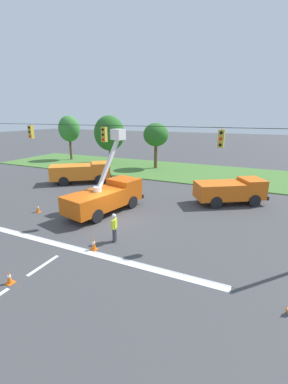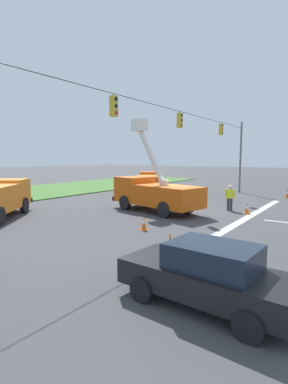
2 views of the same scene
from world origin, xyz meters
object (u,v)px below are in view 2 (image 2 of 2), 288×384
object	(u,v)px
traffic_cone_mid_right	(144,223)
traffic_cone_near_bucket	(170,243)
sedan_black	(208,274)
traffic_cone_lane_edge_a	(287,194)
utility_truck_support_near	(150,182)
road_worker	(230,196)
utility_truck_bucket_lift	(154,192)
traffic_cone_far_left	(247,208)
traffic_cone_far_right	(227,250)

from	to	relation	value
traffic_cone_mid_right	traffic_cone_near_bucket	xyz separation A→B (m)	(-2.47, -2.91, 0.05)
sedan_black	traffic_cone_lane_edge_a	bearing A→B (deg)	4.78
sedan_black	traffic_cone_lane_edge_a	size ratio (longest dim) A/B	5.46
traffic_cone_mid_right	traffic_cone_near_bucket	bearing A→B (deg)	-130.30
utility_truck_support_near	road_worker	distance (m)	11.43
utility_truck_bucket_lift	utility_truck_support_near	bearing A→B (deg)	35.33
sedan_black	traffic_cone_mid_right	xyz separation A→B (m)	(5.42, 5.66, -0.44)
sedan_black	traffic_cone_mid_right	distance (m)	7.85
traffic_cone_lane_edge_a	traffic_cone_far_left	size ratio (longest dim) A/B	1.07
utility_truck_support_near	traffic_cone_near_bucket	size ratio (longest dim) A/B	7.72
road_worker	traffic_cone_lane_edge_a	size ratio (longest dim) A/B	2.20
road_worker	utility_truck_support_near	bearing A→B (deg)	62.26
traffic_cone_lane_edge_a	traffic_cone_far_left	xyz separation A→B (m)	(-9.73, 0.79, -0.03)
road_worker	traffic_cone_far_right	xyz separation A→B (m)	(-9.89, -3.29, -0.64)
utility_truck_bucket_lift	traffic_cone_near_bucket	world-z (taller)	utility_truck_bucket_lift
utility_truck_support_near	utility_truck_bucket_lift	bearing A→B (deg)	-144.67
utility_truck_support_near	traffic_cone_mid_right	size ratio (longest dim) A/B	8.63
utility_truck_support_near	traffic_cone_far_left	distance (m)	12.90
traffic_cone_near_bucket	utility_truck_bucket_lift	bearing A→B (deg)	36.63
traffic_cone_mid_right	traffic_cone_lane_edge_a	bearing A→B (deg)	-12.47
utility_truck_bucket_lift	traffic_cone_far_right	distance (m)	10.04
traffic_cone_lane_edge_a	traffic_cone_far_right	distance (m)	19.09
sedan_black	traffic_cone_far_left	world-z (taller)	sedan_black
utility_truck_support_near	traffic_cone_near_bucket	distance (m)	19.40
sedan_black	traffic_cone_lane_edge_a	world-z (taller)	sedan_black
utility_truck_bucket_lift	traffic_cone_lane_edge_a	xyz separation A→B (m)	(12.32, -6.23, -0.94)
utility_truck_bucket_lift	traffic_cone_lane_edge_a	size ratio (longest dim) A/B	8.71
traffic_cone_far_right	traffic_cone_far_left	bearing A→B (deg)	11.84
traffic_cone_lane_edge_a	utility_truck_bucket_lift	bearing A→B (deg)	153.18
utility_truck_support_near	traffic_cone_far_left	bearing A→B (deg)	-117.20
traffic_cone_near_bucket	sedan_black	bearing A→B (deg)	-137.07
sedan_black	traffic_cone_near_bucket	xyz separation A→B (m)	(2.96, 2.75, -0.39)
sedan_black	traffic_cone_far_right	xyz separation A→B (m)	(3.44, 0.72, -0.43)
sedan_black	traffic_cone_far_right	bearing A→B (deg)	11.82
traffic_cone_lane_edge_a	sedan_black	bearing A→B (deg)	-175.22
road_worker	traffic_cone_lane_edge_a	world-z (taller)	road_worker
traffic_cone_far_left	utility_truck_support_near	bearing A→B (deg)	62.80
traffic_cone_lane_edge_a	traffic_cone_mid_right	bearing A→B (deg)	167.53
utility_truck_bucket_lift	traffic_cone_far_left	distance (m)	6.10
traffic_cone_near_bucket	traffic_cone_far_right	xyz separation A→B (m)	(0.49, -2.03, -0.04)
traffic_cone_lane_edge_a	traffic_cone_far_right	size ratio (longest dim) A/B	1.11
traffic_cone_mid_right	utility_truck_support_near	bearing A→B (deg)	32.62
utility_truck_support_near	road_worker	size ratio (longest dim) A/B	3.46
utility_truck_bucket_lift	traffic_cone_far_right	size ratio (longest dim) A/B	9.66
traffic_cone_near_bucket	utility_truck_support_near	bearing A→B (deg)	35.93
utility_truck_bucket_lift	traffic_cone_mid_right	xyz separation A→B (m)	(-4.75, -2.45, -0.99)
utility_truck_support_near	traffic_cone_lane_edge_a	bearing A→B (deg)	-72.58
utility_truck_bucket_lift	utility_truck_support_near	xyz separation A→B (m)	(8.48, 6.01, -0.17)
traffic_cone_far_left	traffic_cone_lane_edge_a	bearing A→B (deg)	-4.66
utility_truck_support_near	traffic_cone_far_right	world-z (taller)	utility_truck_support_near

